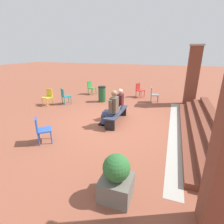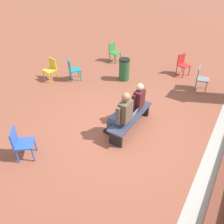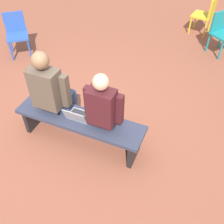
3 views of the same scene
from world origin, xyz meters
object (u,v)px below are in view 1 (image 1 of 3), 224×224
(plastic_chair_by_pillar, at_px, (91,87))
(plastic_chair_far_left, at_px, (139,89))
(bench, at_px, (117,114))
(plastic_chair_foreground, at_px, (153,94))
(plastic_chair_near_bench_left, at_px, (65,95))
(person_adult, at_px, (111,107))
(person_student, at_px, (118,103))
(litter_bin, at_px, (102,94))
(plastic_chair_far_right, at_px, (48,96))
(planter, at_px, (116,178))
(plastic_chair_near_bench_right, at_px, (41,128))
(laptop, at_px, (117,110))

(plastic_chair_by_pillar, distance_m, plastic_chair_far_left, 3.12)
(bench, bearing_deg, plastic_chair_foreground, 162.76)
(plastic_chair_foreground, xyz_separation_m, plastic_chair_near_bench_left, (1.87, -4.38, 0.00))
(person_adult, bearing_deg, person_student, 179.57)
(plastic_chair_far_left, xyz_separation_m, litter_bin, (1.68, -1.77, -0.05))
(plastic_chair_far_right, height_order, planter, planter)
(bench, relative_size, person_adult, 1.30)
(person_adult, bearing_deg, plastic_chair_foreground, 163.60)
(bench, relative_size, plastic_chair_by_pillar, 2.14)
(person_adult, height_order, plastic_chair_far_left, person_adult)
(planter, bearing_deg, litter_bin, -155.44)
(plastic_chair_near_bench_left, relative_size, plastic_chair_near_bench_right, 1.00)
(person_student, height_order, plastic_chair_far_right, person_student)
(plastic_chair_by_pillar, xyz_separation_m, planter, (7.57, 4.16, -0.04))
(person_student, bearing_deg, bench, 10.05)
(laptop, bearing_deg, person_student, -168.23)
(plastic_chair_by_pillar, distance_m, litter_bin, 1.94)
(laptop, height_order, plastic_chair_far_left, plastic_chair_far_left)
(person_student, height_order, person_adult, person_adult)
(person_student, relative_size, plastic_chair_by_pillar, 1.52)
(plastic_chair_by_pillar, bearing_deg, laptop, 37.40)
(plastic_chair_near_bench_left, height_order, planter, planter)
(laptop, bearing_deg, litter_bin, -146.70)
(laptop, xyz_separation_m, planter, (3.62, 1.14, -0.06))
(plastic_chair_foreground, bearing_deg, bench, -17.24)
(person_adult, bearing_deg, litter_bin, -151.72)
(bench, bearing_deg, plastic_chair_far_left, 178.66)
(plastic_chair_by_pillar, relative_size, litter_bin, 0.98)
(plastic_chair_far_right, xyz_separation_m, plastic_chair_by_pillar, (-2.89, 1.07, 0.00))
(laptop, bearing_deg, plastic_chair_far_right, -104.51)
(person_student, distance_m, person_adult, 0.78)
(bench, bearing_deg, laptop, 72.07)
(person_student, bearing_deg, planter, 17.02)
(bench, bearing_deg, plastic_chair_far_right, -104.50)
(person_student, relative_size, laptop, 4.00)
(person_adult, relative_size, laptop, 4.31)
(plastic_chair_near_bench_left, bearing_deg, person_student, 71.32)
(person_student, relative_size, plastic_chair_far_left, 1.52)
(person_adult, bearing_deg, plastic_chair_far_left, 177.92)
(bench, relative_size, plastic_chair_foreground, 2.14)
(person_student, distance_m, plastic_chair_foreground, 3.19)
(bench, distance_m, plastic_chair_by_pillar, 4.96)
(bench, xyz_separation_m, plastic_chair_by_pillar, (-3.95, -3.01, 0.13))
(bench, bearing_deg, litter_bin, -146.85)
(laptop, distance_m, planter, 3.80)
(person_student, distance_m, plastic_chair_by_pillar, 4.64)
(bench, relative_size, plastic_chair_far_left, 2.14)
(plastic_chair_by_pillar, bearing_deg, planter, 28.81)
(person_adult, xyz_separation_m, laptop, (-0.41, 0.08, -0.23))
(plastic_chair_far_right, relative_size, plastic_chair_near_bench_right, 1.00)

